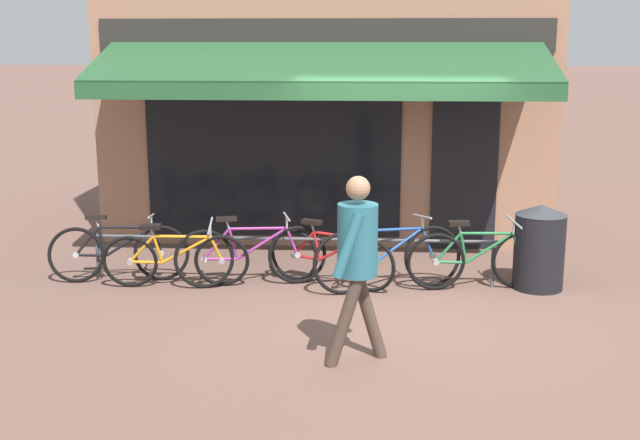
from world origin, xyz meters
TOP-DOWN VIEW (x-y plane):
  - ground_plane at (0.00, 0.00)m, footprint 160.00×160.00m
  - shop_front at (-0.98, 4.12)m, footprint 6.42×4.55m
  - bike_rack_rail at (-1.25, 0.86)m, footprint 4.84×0.04m
  - bicycle_black at (-3.36, 0.84)m, footprint 1.69×0.58m
  - bicycle_orange at (-2.61, 0.60)m, footprint 1.72×0.52m
  - bicycle_purple at (-1.74, 0.74)m, footprint 1.78×0.61m
  - bicycle_red at (-0.79, 0.78)m, footprint 1.52×0.74m
  - bicycle_blue at (-0.12, 0.70)m, footprint 1.78×0.83m
  - bicycle_green at (0.93, 0.76)m, footprint 1.69×0.52m
  - pedestrian_adult at (-0.44, -1.47)m, footprint 0.58×0.62m
  - litter_bin at (1.64, 0.85)m, footprint 0.60×0.60m

SIDE VIEW (x-z plane):
  - ground_plane at x=0.00m, z-range 0.00..0.00m
  - bicycle_orange at x=-2.61m, z-range -0.06..0.76m
  - bicycle_red at x=-0.79m, z-range -0.04..0.74m
  - bicycle_black at x=-3.36m, z-range -0.06..0.78m
  - bicycle_green at x=0.93m, z-range -0.04..0.79m
  - bicycle_purple at x=-1.74m, z-range -0.04..0.80m
  - bicycle_blue at x=-0.12m, z-range -0.06..0.83m
  - bike_rack_rail at x=-1.25m, z-range 0.21..0.78m
  - litter_bin at x=1.64m, z-range 0.00..1.00m
  - pedestrian_adult at x=-0.44m, z-range 0.18..1.91m
  - shop_front at x=-0.98m, z-range -0.01..5.25m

